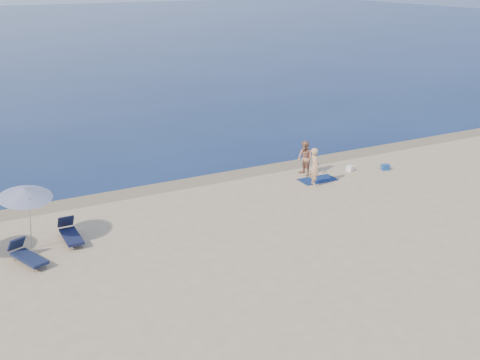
{
  "coord_description": "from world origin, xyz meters",
  "views": [
    {
      "loc": [
        -13.03,
        -6.51,
        10.05
      ],
      "look_at": [
        -0.86,
        16.0,
        1.0
      ],
      "focal_mm": 45.0,
      "sensor_mm": 36.0,
      "label": 1
    }
  ],
  "objects_px": {
    "blue_cooler": "(385,167)",
    "umbrella_near": "(25,193)",
    "person_left": "(315,167)",
    "person_right": "(305,158)"
  },
  "relations": [
    {
      "from": "blue_cooler",
      "to": "umbrella_near",
      "type": "distance_m",
      "value": 18.27
    },
    {
      "from": "person_left",
      "to": "blue_cooler",
      "type": "height_order",
      "value": "person_left"
    },
    {
      "from": "person_left",
      "to": "umbrella_near",
      "type": "distance_m",
      "value": 13.51
    },
    {
      "from": "umbrella_near",
      "to": "person_right",
      "type": "bearing_deg",
      "value": -3.54
    },
    {
      "from": "person_right",
      "to": "person_left",
      "type": "bearing_deg",
      "value": -19.48
    },
    {
      "from": "blue_cooler",
      "to": "umbrella_near",
      "type": "xyz_separation_m",
      "value": [
        -18.13,
        -0.78,
        2.07
      ]
    },
    {
      "from": "person_right",
      "to": "umbrella_near",
      "type": "bearing_deg",
      "value": -83.8
    },
    {
      "from": "person_left",
      "to": "person_right",
      "type": "relative_size",
      "value": 1.06
    },
    {
      "from": "blue_cooler",
      "to": "umbrella_near",
      "type": "height_order",
      "value": "umbrella_near"
    },
    {
      "from": "person_left",
      "to": "blue_cooler",
      "type": "relative_size",
      "value": 4.65
    }
  ]
}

